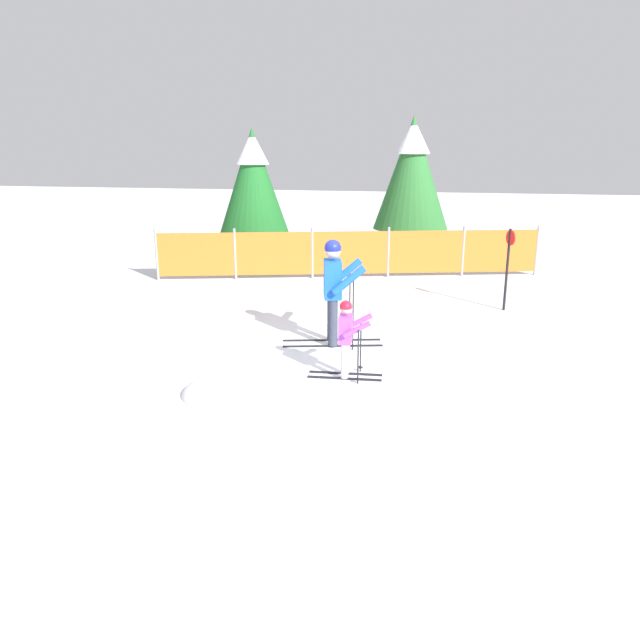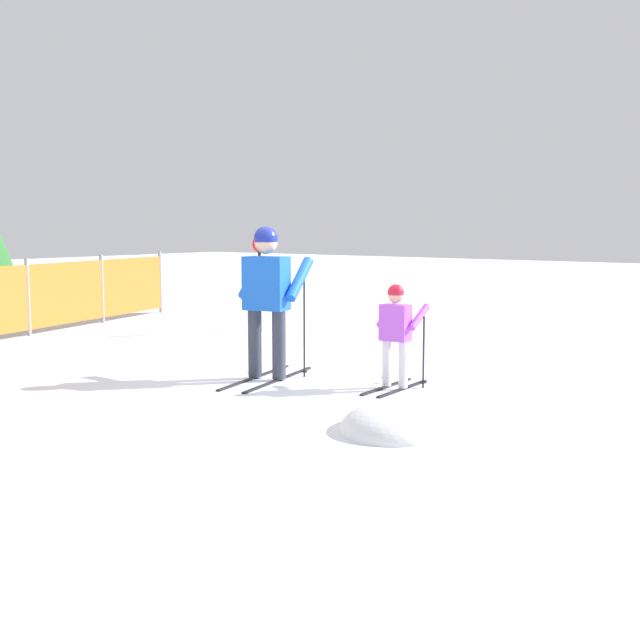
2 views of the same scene
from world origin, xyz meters
name	(u,v)px [view 1 (image 1 of 2)]	position (x,y,z in m)	size (l,w,h in m)	color
ground_plane	(335,347)	(0.00, 0.00, 0.00)	(60.00, 60.00, 0.00)	white
skier_adult	(334,283)	(-0.04, 0.16, 1.00)	(1.61, 0.80, 1.67)	black
skier_child	(347,333)	(0.36, -1.23, 0.63)	(1.02, 0.53, 1.08)	black
safety_fence	(350,253)	(-0.45, 5.10, 0.59)	(8.71, 2.24, 1.18)	gray
conifer_far	(412,171)	(0.79, 8.01, 2.31)	(2.01, 2.01, 3.74)	#4C3823
conifer_near	(253,181)	(-3.12, 6.36, 2.11)	(1.84, 1.84, 3.42)	#4C3823
trail_marker	(508,261)	(2.84, 2.75, 0.95)	(0.15, 0.26, 1.55)	black
snow_mound	(228,395)	(-1.03, -2.15, 0.00)	(1.20, 1.02, 0.48)	white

